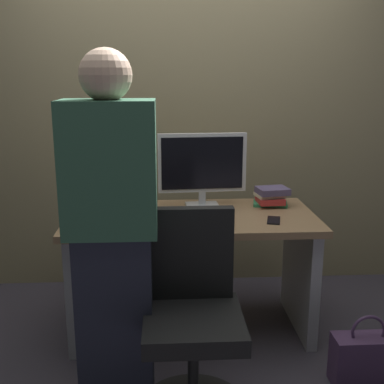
# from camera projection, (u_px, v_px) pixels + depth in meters

# --- Properties ---
(ground_plane) EXTENTS (9.00, 9.00, 0.00)m
(ground_plane) POSITION_uv_depth(u_px,v_px,m) (192.00, 327.00, 3.00)
(ground_plane) COLOR #3D3842
(wall_back) EXTENTS (6.40, 0.10, 3.00)m
(wall_back) POSITION_uv_depth(u_px,v_px,m) (185.00, 78.00, 3.38)
(wall_back) COLOR #8C7F5B
(wall_back) RESTS_ON ground
(desk) EXTENTS (1.45, 0.70, 0.73)m
(desk) POSITION_uv_depth(u_px,v_px,m) (192.00, 251.00, 2.87)
(desk) COLOR #93704C
(desk) RESTS_ON ground
(office_chair) EXTENTS (0.52, 0.52, 0.94)m
(office_chair) POSITION_uv_depth(u_px,v_px,m) (192.00, 324.00, 2.19)
(office_chair) COLOR black
(office_chair) RESTS_ON ground
(person_at_desk) EXTENTS (0.40, 0.24, 1.64)m
(person_at_desk) POSITION_uv_depth(u_px,v_px,m) (112.00, 235.00, 2.13)
(person_at_desk) COLOR #262838
(person_at_desk) RESTS_ON ground
(monitor) EXTENTS (0.54, 0.15, 0.46)m
(monitor) POSITION_uv_depth(u_px,v_px,m) (202.00, 166.00, 2.93)
(monitor) COLOR silver
(monitor) RESTS_ON desk
(keyboard) EXTENTS (0.43, 0.13, 0.02)m
(keyboard) POSITION_uv_depth(u_px,v_px,m) (175.00, 216.00, 2.76)
(keyboard) COLOR #262626
(keyboard) RESTS_ON desk
(mouse) EXTENTS (0.06, 0.10, 0.03)m
(mouse) POSITION_uv_depth(u_px,v_px,m) (225.00, 214.00, 2.78)
(mouse) COLOR white
(mouse) RESTS_ON desk
(cup_near_keyboard) EXTENTS (0.08, 0.08, 0.09)m
(cup_near_keyboard) POSITION_uv_depth(u_px,v_px,m) (105.00, 217.00, 2.62)
(cup_near_keyboard) COLOR #D84C3F
(cup_near_keyboard) RESTS_ON desk
(book_stack) EXTENTS (0.23, 0.18, 0.12)m
(book_stack) POSITION_uv_depth(u_px,v_px,m) (271.00, 197.00, 3.00)
(book_stack) COLOR #338C59
(book_stack) RESTS_ON desk
(cell_phone) EXTENTS (0.10, 0.16, 0.01)m
(cell_phone) POSITION_uv_depth(u_px,v_px,m) (274.00, 220.00, 2.70)
(cell_phone) COLOR black
(cell_phone) RESTS_ON desk
(handbag) EXTENTS (0.34, 0.14, 0.38)m
(handbag) POSITION_uv_depth(u_px,v_px,m) (366.00, 359.00, 2.43)
(handbag) COLOR #4C3356
(handbag) RESTS_ON ground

